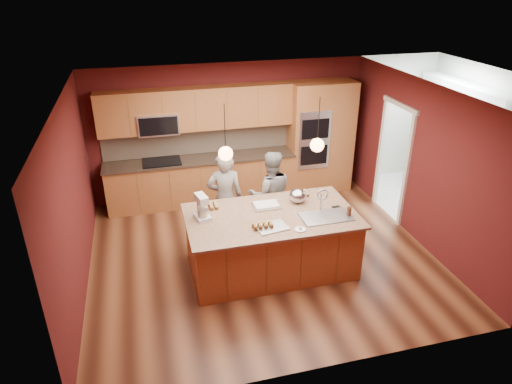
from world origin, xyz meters
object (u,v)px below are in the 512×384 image
object	(u,v)px
mixing_bowl	(298,196)
island	(272,241)
stand_mixer	(202,209)
person_left	(225,198)
person_right	(270,195)

from	to	relation	value
mixing_bowl	island	bearing A→B (deg)	-148.76
stand_mixer	mixing_bowl	world-z (taller)	stand_mixer
mixing_bowl	person_left	bearing A→B (deg)	147.47
person_right	person_left	bearing A→B (deg)	6.17
stand_mixer	mixing_bowl	size ratio (longest dim) A/B	1.40
island	person_right	world-z (taller)	person_right
person_left	stand_mixer	distance (m)	1.00
island	person_left	xyz separation A→B (m)	(-0.54, 0.97, 0.34)
stand_mixer	mixing_bowl	xyz separation A→B (m)	(1.54, 0.15, -0.06)
person_right	stand_mixer	size ratio (longest dim) A/B	4.10
person_left	person_right	world-z (taller)	person_left
person_left	island	bearing A→B (deg)	125.44
island	person_left	distance (m)	1.16
island	person_left	bearing A→B (deg)	118.96
island	stand_mixer	size ratio (longest dim) A/B	6.69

